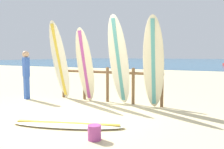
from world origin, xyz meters
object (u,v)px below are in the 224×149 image
at_px(surfboard_leaning_center, 153,63).
at_px(sand_bucket, 94,133).
at_px(surfboard_leaning_left, 85,65).
at_px(beachgoer_standing, 26,73).
at_px(surfboard_leaning_center_left, 119,61).
at_px(surfboard_rack, 107,80).
at_px(surfboard_lying_on_sand, 67,124).
at_px(surfboard_leaning_far_left, 60,61).

height_order(surfboard_leaning_center, sand_bucket, surfboard_leaning_center).
height_order(surfboard_leaning_left, beachgoer_standing, surfboard_leaning_left).
bearing_deg(surfboard_leaning_center_left, surfboard_rack, 148.28).
relative_size(surfboard_rack, surfboard_leaning_center, 1.43).
bearing_deg(beachgoer_standing, surfboard_leaning_center_left, 8.55).
bearing_deg(surfboard_rack, surfboard_leaning_center_left, -31.72).
height_order(surfboard_leaning_center_left, sand_bucket, surfboard_leaning_center_left).
distance_m(surfboard_leaning_left, surfboard_lying_on_sand, 2.68).
distance_m(surfboard_rack, surfboard_leaning_left, 0.81).
bearing_deg(surfboard_rack, surfboard_leaning_left, -148.13).
height_order(surfboard_leaning_center_left, beachgoer_standing, surfboard_leaning_center_left).
xyz_separation_m(surfboard_lying_on_sand, beachgoer_standing, (-3.01, 1.78, 0.82)).
bearing_deg(surfboard_leaning_left, sand_bucket, -53.75).
height_order(surfboard_lying_on_sand, sand_bucket, sand_bucket).
distance_m(surfboard_rack, surfboard_lying_on_sand, 2.70).
height_order(surfboard_rack, sand_bucket, surfboard_rack).
bearing_deg(surfboard_lying_on_sand, sand_bucket, -25.06).
bearing_deg(surfboard_leaning_far_left, surfboard_leaning_left, -2.80).
relative_size(surfboard_rack, surfboard_leaning_center_left, 1.39).
bearing_deg(surfboard_leaning_center_left, surfboard_leaning_left, -178.92).
relative_size(surfboard_rack, surfboard_lying_on_sand, 1.48).
relative_size(surfboard_leaning_left, surfboard_lying_on_sand, 0.95).
distance_m(surfboard_leaning_center_left, surfboard_leaning_center, 0.99).
bearing_deg(surfboard_leaning_center, surfboard_leaning_left, -179.37).
bearing_deg(surfboard_lying_on_sand, surfboard_rack, 100.56).
height_order(surfboard_leaning_left, sand_bucket, surfboard_leaning_left).
xyz_separation_m(surfboard_leaning_center_left, beachgoer_standing, (-3.07, -0.46, -0.39)).
distance_m(surfboard_leaning_left, sand_bucket, 3.41).
bearing_deg(surfboard_lying_on_sand, surfboard_leaning_center_left, 88.46).
height_order(surfboard_rack, surfboard_leaning_center_left, surfboard_leaning_center_left).
relative_size(surfboard_leaning_center_left, surfboard_leaning_center, 1.03).
distance_m(surfboard_leaning_left, beachgoer_standing, 2.03).
bearing_deg(surfboard_leaning_left, surfboard_rack, 31.87).
relative_size(surfboard_leaning_far_left, surfboard_leaning_left, 1.12).
height_order(surfboard_leaning_far_left, surfboard_lying_on_sand, surfboard_leaning_far_left).
distance_m(surfboard_leaning_left, surfboard_leaning_center_left, 1.12).
bearing_deg(surfboard_lying_on_sand, beachgoer_standing, 149.39).
bearing_deg(surfboard_rack, sand_bucket, -65.54).
distance_m(surfboard_leaning_center, beachgoer_standing, 4.11).
height_order(surfboard_leaning_left, surfboard_leaning_center_left, surfboard_leaning_center_left).
relative_size(surfboard_rack, surfboard_leaning_left, 1.56).
xyz_separation_m(surfboard_rack, beachgoer_standing, (-2.53, -0.80, 0.20)).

